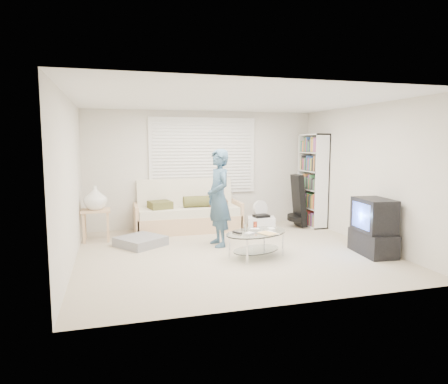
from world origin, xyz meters
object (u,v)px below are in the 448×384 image
object	(u,v)px
tv_unit	(373,227)
coffee_table	(256,237)
bookshelf	(312,180)
futon_sofa	(188,214)

from	to	relation	value
tv_unit	coffee_table	world-z (taller)	tv_unit
bookshelf	coffee_table	size ratio (longest dim) A/B	1.57
tv_unit	coffee_table	bearing A→B (deg)	169.58
coffee_table	bookshelf	bearing A→B (deg)	44.42
bookshelf	tv_unit	world-z (taller)	bookshelf
bookshelf	coffee_table	world-z (taller)	bookshelf
futon_sofa	tv_unit	distance (m)	3.67
bookshelf	tv_unit	bearing A→B (deg)	-93.06
futon_sofa	bookshelf	world-z (taller)	bookshelf
tv_unit	coffee_table	xyz separation A→B (m)	(-1.91, 0.35, -0.12)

